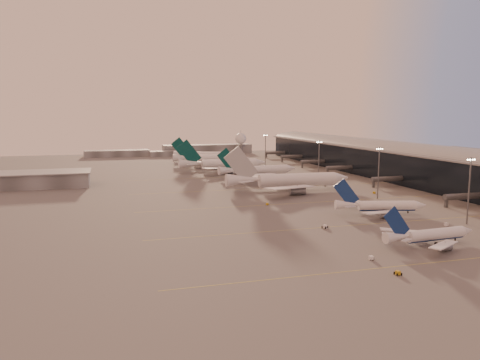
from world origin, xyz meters
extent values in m
plane|color=#514E4E|center=(0.00, 0.00, 0.00)|extent=(700.00, 700.00, 0.00)
cube|color=gold|center=(30.00, -35.00, 0.01)|extent=(180.00, 0.25, 0.02)
cube|color=gold|center=(30.00, 10.00, 0.01)|extent=(180.00, 0.25, 0.02)
cube|color=gold|center=(30.00, 55.00, 0.01)|extent=(180.00, 0.25, 0.02)
cube|color=gold|center=(30.00, 100.00, 0.01)|extent=(180.00, 0.25, 0.02)
cube|color=gold|center=(30.00, 150.00, 0.01)|extent=(180.00, 0.25, 0.02)
cube|color=black|center=(108.00, 110.00, 9.00)|extent=(36.00, 360.00, 18.00)
cylinder|color=gray|center=(108.00, 110.00, 18.00)|extent=(10.08, 360.00, 10.08)
cube|color=gray|center=(108.00, 110.00, 18.20)|extent=(40.00, 362.00, 0.80)
cylinder|color=#57595E|center=(82.00, 28.00, 4.50)|extent=(22.00, 2.80, 2.80)
cube|color=#57595E|center=(72.00, 28.00, 2.20)|extent=(1.20, 1.20, 4.40)
cylinder|color=#57595E|center=(82.00, 86.00, 4.50)|extent=(22.00, 2.80, 2.80)
cube|color=#57595E|center=(72.00, 86.00, 2.20)|extent=(1.20, 1.20, 4.40)
cylinder|color=#57595E|center=(82.00, 142.00, 4.50)|extent=(22.00, 2.80, 2.80)
cube|color=#57595E|center=(72.00, 142.00, 2.20)|extent=(1.20, 1.20, 4.40)
cylinder|color=#57595E|center=(82.00, 184.00, 4.50)|extent=(22.00, 2.80, 2.80)
cube|color=#57595E|center=(72.00, 184.00, 2.20)|extent=(1.20, 1.20, 4.40)
cylinder|color=#57595E|center=(82.00, 226.00, 4.50)|extent=(22.00, 2.80, 2.80)
cube|color=#57595E|center=(72.00, 226.00, 2.20)|extent=(1.20, 1.20, 4.40)
cylinder|color=#57595E|center=(82.00, 266.00, 4.50)|extent=(22.00, 2.80, 2.80)
cube|color=#57595E|center=(72.00, 266.00, 2.20)|extent=(1.20, 1.20, 4.40)
cube|color=slate|center=(-120.00, 140.00, 4.00)|extent=(80.00, 25.00, 8.00)
cube|color=gray|center=(-120.00, 140.00, 8.20)|extent=(82.00, 27.00, 0.60)
cylinder|color=#57595E|center=(5.00, 120.00, 11.00)|extent=(2.60, 2.60, 22.00)
cylinder|color=#57595E|center=(5.00, 120.00, 22.50)|extent=(5.20, 5.20, 1.20)
sphere|color=white|center=(5.00, 120.00, 26.40)|extent=(6.40, 6.40, 6.40)
cylinder|color=#57595E|center=(5.00, 120.00, 30.10)|extent=(0.16, 0.16, 2.00)
cylinder|color=#57595E|center=(58.00, 0.00, 12.50)|extent=(0.56, 0.56, 25.00)
cube|color=#57595E|center=(58.00, 0.00, 24.50)|extent=(3.60, 0.25, 0.25)
sphere|color=#FFEABF|center=(56.50, 0.00, 24.10)|extent=(0.56, 0.56, 0.56)
sphere|color=#FFEABF|center=(57.50, 0.00, 24.10)|extent=(0.56, 0.56, 0.56)
sphere|color=#FFEABF|center=(58.50, 0.00, 24.10)|extent=(0.56, 0.56, 0.56)
sphere|color=#FFEABF|center=(59.50, 0.00, 24.10)|extent=(0.56, 0.56, 0.56)
cylinder|color=#57595E|center=(55.00, 55.00, 12.50)|extent=(0.56, 0.56, 25.00)
cube|color=#57595E|center=(55.00, 55.00, 24.50)|extent=(3.60, 0.25, 0.25)
sphere|color=#FFEABF|center=(53.50, 55.00, 24.10)|extent=(0.56, 0.56, 0.56)
sphere|color=#FFEABF|center=(54.50, 55.00, 24.10)|extent=(0.56, 0.56, 0.56)
sphere|color=#FFEABF|center=(55.50, 55.00, 24.10)|extent=(0.56, 0.56, 0.56)
sphere|color=#FFEABF|center=(56.50, 55.00, 24.10)|extent=(0.56, 0.56, 0.56)
cylinder|color=#57595E|center=(50.00, 110.00, 12.50)|extent=(0.56, 0.56, 25.00)
cube|color=#57595E|center=(50.00, 110.00, 24.50)|extent=(3.60, 0.25, 0.25)
sphere|color=#FFEABF|center=(48.50, 110.00, 24.10)|extent=(0.56, 0.56, 0.56)
sphere|color=#FFEABF|center=(49.50, 110.00, 24.10)|extent=(0.56, 0.56, 0.56)
sphere|color=#FFEABF|center=(50.50, 110.00, 24.10)|extent=(0.56, 0.56, 0.56)
sphere|color=#FFEABF|center=(51.50, 110.00, 24.10)|extent=(0.56, 0.56, 0.56)
cylinder|color=#57595E|center=(48.00, 200.00, 12.50)|extent=(0.56, 0.56, 25.00)
cube|color=#57595E|center=(48.00, 200.00, 24.50)|extent=(3.60, 0.25, 0.25)
sphere|color=#FFEABF|center=(46.50, 200.00, 24.10)|extent=(0.56, 0.56, 0.56)
sphere|color=#FFEABF|center=(47.50, 200.00, 24.10)|extent=(0.56, 0.56, 0.56)
sphere|color=#FFEABF|center=(48.50, 200.00, 24.10)|extent=(0.56, 0.56, 0.56)
sphere|color=#FFEABF|center=(49.50, 200.00, 24.10)|extent=(0.56, 0.56, 0.56)
cube|color=slate|center=(-60.00, 320.00, 3.00)|extent=(60.00, 18.00, 6.00)
cube|color=slate|center=(30.00, 330.00, 4.50)|extent=(90.00, 20.00, 9.00)
cube|color=slate|center=(-10.00, 310.00, 2.50)|extent=(40.00, 15.00, 5.00)
cylinder|color=white|center=(28.23, -20.02, 2.89)|extent=(20.97, 4.92, 3.54)
cylinder|color=navy|center=(28.23, -20.02, 2.09)|extent=(20.48, 3.91, 2.55)
cone|color=white|center=(40.60, -19.18, 2.89)|extent=(4.25, 3.80, 3.54)
cone|color=white|center=(13.52, -21.01, 3.33)|extent=(8.93, 4.11, 3.54)
cube|color=white|center=(23.72, -29.04, 2.27)|extent=(14.60, 10.89, 1.11)
cylinder|color=slate|center=(26.11, -26.82, 0.65)|extent=(4.17, 2.56, 2.30)
cube|color=slate|center=(26.11, -26.82, 1.65)|extent=(0.29, 0.25, 1.41)
cube|color=white|center=(22.56, -11.68, 2.27)|extent=(15.14, 9.33, 1.11)
cylinder|color=slate|center=(25.22, -13.56, 0.65)|extent=(4.17, 2.56, 2.30)
cube|color=slate|center=(25.22, -13.56, 1.65)|extent=(0.29, 0.25, 1.41)
cube|color=navy|center=(13.08, -21.03, 7.70)|extent=(9.71, 0.98, 10.54)
cube|color=white|center=(13.82, -25.02, 3.42)|extent=(4.24, 3.31, 0.23)
cube|color=white|center=(13.28, -16.99, 3.42)|extent=(4.29, 2.91, 0.23)
cylinder|color=black|center=(36.11, -19.49, 0.47)|extent=(0.47, 0.47, 0.93)
cylinder|color=black|center=(26.42, -18.09, 0.51)|extent=(1.05, 0.53, 1.02)
cylinder|color=black|center=(26.70, -22.17, 0.51)|extent=(1.05, 0.53, 1.02)
cylinder|color=white|center=(38.71, 22.60, 3.20)|extent=(23.30, 9.46, 3.92)
cylinder|color=navy|center=(38.71, 22.60, 2.32)|extent=(22.59, 8.29, 2.82)
cone|color=white|center=(52.04, 19.22, 3.20)|extent=(5.29, 4.90, 3.92)
cone|color=white|center=(22.86, 26.61, 3.69)|extent=(10.33, 6.18, 3.92)
cube|color=white|center=(30.86, 14.63, 2.51)|extent=(17.11, 7.72, 1.23)
cylinder|color=slate|center=(34.14, 16.15, 0.72)|extent=(4.95, 3.57, 2.55)
cube|color=slate|center=(34.14, 16.15, 1.83)|extent=(0.36, 0.33, 1.57)
cube|color=white|center=(35.60, 33.34, 2.51)|extent=(14.94, 14.06, 1.23)
cylinder|color=slate|center=(37.76, 30.44, 0.72)|extent=(4.95, 3.57, 2.55)
cube|color=slate|center=(37.76, 30.44, 1.83)|extent=(0.36, 0.33, 1.57)
cube|color=navy|center=(22.39, 26.73, 8.54)|extent=(10.53, 3.00, 11.69)
cube|color=white|center=(21.80, 22.28, 3.79)|extent=(4.71, 2.55, 0.26)
cube|color=white|center=(23.99, 30.93, 3.79)|extent=(4.49, 4.16, 0.26)
cylinder|color=black|center=(47.20, 20.44, 0.52)|extent=(0.52, 0.52, 1.03)
cylinder|color=black|center=(37.47, 25.25, 0.57)|extent=(1.23, 0.78, 1.14)
cylinder|color=black|center=(36.35, 20.85, 0.57)|extent=(1.23, 0.78, 1.14)
cylinder|color=white|center=(27.27, 88.28, 4.59)|extent=(42.55, 8.17, 6.61)
cylinder|color=white|center=(27.27, 88.28, 3.10)|extent=(41.63, 6.29, 4.76)
cone|color=white|center=(52.51, 87.35, 4.59)|extent=(8.43, 6.91, 6.61)
cone|color=white|center=(-2.76, 89.39, 5.41)|extent=(17.98, 7.27, 6.61)
cube|color=white|center=(16.30, 71.07, 3.43)|extent=(30.41, 19.60, 1.96)
cylinder|color=slate|center=(21.57, 75.04, 0.75)|extent=(8.35, 4.60, 4.30)
cube|color=slate|center=(21.57, 75.04, 2.27)|extent=(0.33, 0.28, 2.65)
cube|color=white|center=(17.60, 106.26, 3.43)|extent=(29.81, 21.34, 1.96)
cylinder|color=slate|center=(22.56, 101.91, 0.75)|extent=(8.35, 4.60, 4.30)
cube|color=slate|center=(22.56, 101.91, 2.27)|extent=(0.33, 0.28, 2.65)
cube|color=#A8ABB0|center=(-3.64, 89.43, 13.23)|extent=(18.34, 1.05, 19.63)
cube|color=white|center=(-3.41, 81.22, 5.58)|extent=(8.74, 6.13, 0.27)
cube|color=white|center=(-2.81, 97.59, 5.58)|extent=(8.67, 6.57, 0.27)
cylinder|color=black|center=(43.34, 87.69, 0.53)|extent=(0.53, 0.53, 1.07)
cylinder|color=black|center=(23.94, 90.75, 0.59)|extent=(1.19, 0.58, 1.17)
cylinder|color=black|center=(23.77, 86.06, 0.59)|extent=(1.19, 0.58, 1.17)
cylinder|color=white|center=(26.91, 142.89, 3.78)|extent=(33.56, 8.70, 5.35)
cylinder|color=white|center=(26.91, 142.89, 2.58)|extent=(32.75, 7.14, 3.85)
cone|color=white|center=(46.61, 144.90, 3.78)|extent=(6.93, 5.98, 5.35)
cone|color=white|center=(3.48, 140.50, 4.45)|extent=(14.39, 6.74, 5.35)
cube|color=white|center=(20.19, 128.17, 2.85)|extent=(23.12, 18.05, 1.58)
cylinder|color=slate|center=(23.90, 131.87, 0.65)|extent=(6.74, 4.11, 3.48)
cube|color=slate|center=(23.90, 131.87, 1.91)|extent=(0.30, 0.26, 2.14)
cube|color=white|center=(17.36, 155.95, 2.85)|extent=(24.42, 14.26, 1.58)
cylinder|color=slate|center=(21.73, 153.08, 0.65)|extent=(6.74, 4.11, 3.48)
cube|color=slate|center=(21.73, 153.08, 1.91)|extent=(0.30, 0.26, 2.14)
cube|color=#063B3A|center=(2.79, 140.43, 10.84)|extent=(14.68, 1.82, 15.84)
cube|color=white|center=(3.90, 134.08, 4.59)|extent=(6.73, 5.43, 0.23)
cube|color=white|center=(2.59, 146.86, 4.59)|extent=(6.86, 4.48, 0.23)
cylinder|color=black|center=(39.46, 144.17, 0.46)|extent=(0.46, 0.46, 0.92)
cylinder|color=black|center=(24.04, 144.64, 0.51)|extent=(1.06, 0.56, 1.02)
cylinder|color=black|center=(24.45, 140.60, 0.51)|extent=(1.06, 0.56, 1.02)
cylinder|color=white|center=(13.25, 178.15, 4.41)|extent=(38.80, 6.81, 6.24)
cylinder|color=white|center=(13.25, 178.15, 3.01)|extent=(38.00, 5.05, 4.50)
cone|color=white|center=(36.35, 177.81, 4.41)|extent=(7.58, 6.35, 6.24)
cone|color=white|center=(-14.23, 178.55, 5.19)|extent=(16.32, 6.48, 6.24)
cube|color=white|center=(3.47, 162.01, 3.32)|extent=(27.98, 18.63, 1.85)
cylinder|color=slate|center=(8.26, 165.79, 0.75)|extent=(7.55, 4.17, 4.06)
cube|color=slate|center=(8.26, 165.79, 2.23)|extent=(0.33, 0.27, 2.50)
cube|color=white|center=(3.95, 194.57, 3.32)|extent=(27.76, 19.26, 1.85)
cylinder|color=slate|center=(8.63, 190.65, 0.75)|extent=(7.55, 4.17, 4.06)
cube|color=slate|center=(8.63, 190.65, 2.23)|extent=(0.33, 0.27, 2.50)
cube|color=#063B3A|center=(-15.04, 178.56, 12.65)|extent=(17.18, 0.63, 18.48)
cube|color=white|center=(-14.61, 171.06, 5.35)|extent=(7.98, 5.73, 0.27)
cube|color=white|center=(-14.39, 186.05, 5.35)|extent=(7.95, 5.89, 0.27)
cylinder|color=black|center=(27.95, 177.93, 0.54)|extent=(0.54, 0.54, 1.08)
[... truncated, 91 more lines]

